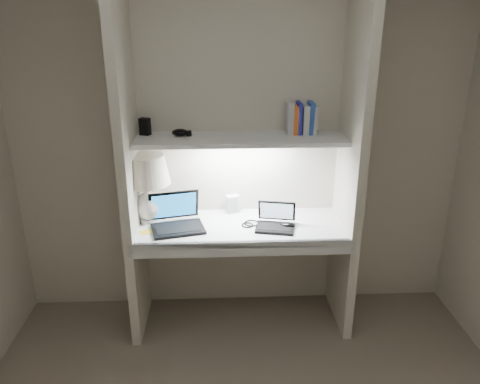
{
  "coord_description": "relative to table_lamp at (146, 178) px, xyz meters",
  "views": [
    {
      "loc": [
        -0.14,
        -1.71,
        2.12
      ],
      "look_at": [
        -0.02,
        1.05,
        1.08
      ],
      "focal_mm": 35.0,
      "sensor_mm": 36.0,
      "label": 1
    }
  ],
  "objects": [
    {
      "name": "back_wall",
      "position": [
        0.64,
        0.2,
        0.15
      ],
      "size": [
        3.2,
        0.01,
        2.5
      ],
      "primitive_type": "cube",
      "color": "beige",
      "rests_on": "floor"
    },
    {
      "name": "alcove_panel_left",
      "position": [
        -0.09,
        -0.08,
        0.15
      ],
      "size": [
        0.06,
        0.55,
        2.5
      ],
      "primitive_type": "cube",
      "color": "beige",
      "rests_on": "floor"
    },
    {
      "name": "alcove_panel_right",
      "position": [
        1.37,
        -0.08,
        0.15
      ],
      "size": [
        0.06,
        0.55,
        2.5
      ],
      "primitive_type": "cube",
      "color": "beige",
      "rests_on": "floor"
    },
    {
      "name": "desk",
      "position": [
        0.64,
        -0.08,
        -0.35
      ],
      "size": [
        1.4,
        0.55,
        0.04
      ],
      "primitive_type": "cube",
      "color": "white",
      "rests_on": "alcove_panel_left"
    },
    {
      "name": "desk_apron",
      "position": [
        0.64,
        -0.34,
        -0.38
      ],
      "size": [
        1.46,
        0.03,
        0.1
      ],
      "primitive_type": "cube",
      "color": "silver",
      "rests_on": "desk"
    },
    {
      "name": "shelf",
      "position": [
        0.64,
        0.02,
        0.25
      ],
      "size": [
        1.4,
        0.36,
        0.03
      ],
      "primitive_type": "cube",
      "color": "silver",
      "rests_on": "back_wall"
    },
    {
      "name": "strip_light",
      "position": [
        0.64,
        0.02,
        0.23
      ],
      "size": [
        0.6,
        0.04,
        0.02
      ],
      "primitive_type": "cube",
      "color": "white",
      "rests_on": "shelf"
    },
    {
      "name": "table_lamp",
      "position": [
        0.0,
        0.0,
        0.0
      ],
      "size": [
        0.33,
        0.33,
        0.48
      ],
      "color": "white",
      "rests_on": "desk"
    },
    {
      "name": "laptop_main",
      "position": [
        0.2,
        -0.09,
        -0.27
      ],
      "size": [
        0.4,
        0.37,
        0.23
      ],
      "rotation": [
        0.0,
        0.0,
        0.24
      ],
      "color": "black",
      "rests_on": "desk"
    },
    {
      "name": "laptop_netbook",
      "position": [
        0.87,
        -0.13,
        -0.29
      ],
      "size": [
        0.3,
        0.27,
        0.17
      ],
      "rotation": [
        0.0,
        0.0,
        -0.21
      ],
      "color": "black",
      "rests_on": "desk"
    },
    {
      "name": "speaker",
      "position": [
        0.59,
        0.15,
        -0.26
      ],
      "size": [
        0.11,
        0.09,
        0.13
      ],
      "primitive_type": "cube",
      "rotation": [
        0.0,
        0.0,
        0.35
      ],
      "color": "silver",
      "rests_on": "desk"
    },
    {
      "name": "mouse",
      "position": [
        0.96,
        -0.14,
        -0.31
      ],
      "size": [
        0.12,
        0.1,
        0.04
      ],
      "primitive_type": "ellipsoid",
      "rotation": [
        0.0,
        0.0,
        -0.34
      ],
      "color": "black",
      "rests_on": "desk"
    },
    {
      "name": "cable_coil",
      "position": [
        0.71,
        -0.07,
        -0.32
      ],
      "size": [
        0.12,
        0.12,
        0.01
      ],
      "primitive_type": "torus",
      "rotation": [
        0.0,
        0.0,
        -0.18
      ],
      "color": "black",
      "rests_on": "desk"
    },
    {
      "name": "sticky_note",
      "position": [
        -0.0,
        -0.17,
        -0.33
      ],
      "size": [
        0.1,
        0.1,
        0.0
      ],
      "primitive_type": "cube",
      "rotation": [
        0.0,
        0.0,
        0.41
      ],
      "color": "yellow",
      "rests_on": "desk"
    },
    {
      "name": "book_row",
      "position": [
        1.06,
        0.11,
        0.37
      ],
      "size": [
        0.2,
        0.14,
        0.21
      ],
      "color": "silver",
      "rests_on": "shelf"
    },
    {
      "name": "shelf_box",
      "position": [
        -0.0,
        0.11,
        0.33
      ],
      "size": [
        0.08,
        0.07,
        0.11
      ],
      "primitive_type": "cube",
      "rotation": [
        0.0,
        0.0,
        -0.38
      ],
      "color": "black",
      "rests_on": "shelf"
    },
    {
      "name": "shelf_gadget",
      "position": [
        0.24,
        0.07,
        0.29
      ],
      "size": [
        0.11,
        0.08,
        0.05
      ],
      "primitive_type": "ellipsoid",
      "rotation": [
        0.0,
        0.0,
        -0.02
      ],
      "color": "black",
      "rests_on": "shelf"
    }
  ]
}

